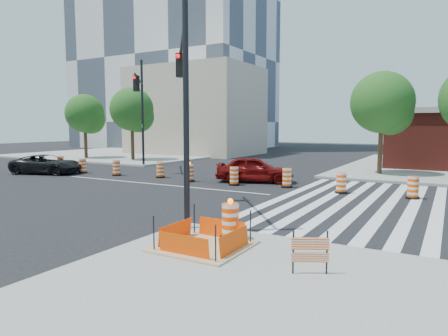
{
  "coord_description": "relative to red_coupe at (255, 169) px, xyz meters",
  "views": [
    {
      "loc": [
        14.45,
        -17.46,
        3.27
      ],
      "look_at": [
        5.6,
        -2.02,
        1.4
      ],
      "focal_mm": 32.0,
      "sensor_mm": 36.0,
      "label": 1
    }
  ],
  "objects": [
    {
      "name": "beige_midrise",
      "position": [
        -16.49,
        18.45,
        4.24
      ],
      "size": [
        14.0,
        10.0,
        10.0
      ],
      "primitive_type": "cube",
      "color": "tan",
      "rests_on": "ground"
    },
    {
      "name": "dark_suv",
      "position": [
        -14.23,
        -3.36,
        -0.1
      ],
      "size": [
        5.23,
        3.64,
        1.33
      ],
      "primitive_type": "imported",
      "rotation": [
        0.0,
        0.0,
        1.91
      ],
      "color": "black",
      "rests_on": "ground"
    },
    {
      "name": "lane_centerline",
      "position": [
        -4.49,
        -3.55,
        -0.76
      ],
      "size": [
        14.0,
        0.12,
        0.01
      ],
      "primitive_type": "cube",
      "color": "silver",
      "rests_on": "ground"
    },
    {
      "name": "tree_north_b",
      "position": [
        -15.98,
        7.15,
        3.83
      ],
      "size": [
        4.03,
        4.03,
        6.85
      ],
      "color": "#382314",
      "rests_on": "ground"
    },
    {
      "name": "median_drum_7",
      "position": [
        5.35,
        -1.45,
        -0.28
      ],
      "size": [
        0.6,
        0.6,
        1.02
      ],
      "color": "black",
      "rests_on": "ground"
    },
    {
      "name": "tree_north_a",
      "position": [
        -21.62,
        6.58,
        3.53
      ],
      "size": [
        3.77,
        3.77,
        6.4
      ],
      "color": "#382314",
      "rests_on": "ground"
    },
    {
      "name": "median_drum_8",
      "position": [
        8.52,
        -1.34,
        -0.28
      ],
      "size": [
        0.6,
        0.6,
        1.02
      ],
      "color": "black",
      "rests_on": "ground"
    },
    {
      "name": "tower_nw",
      "position": [
        -28.49,
        30.45,
        21.74
      ],
      "size": [
        28.0,
        18.0,
        45.0
      ],
      "primitive_type": "cube",
      "color": "silver",
      "rests_on": "ground"
    },
    {
      "name": "signal_pole_se",
      "position": [
        1.97,
        -9.8,
        4.11
      ],
      "size": [
        3.77,
        4.85,
        7.95
      ],
      "rotation": [
        0.0,
        0.0,
        2.23
      ],
      "color": "black",
      "rests_on": "ground"
    },
    {
      "name": "median_drum_5",
      "position": [
        -0.46,
        -1.69,
        -0.28
      ],
      "size": [
        0.6,
        0.6,
        1.02
      ],
      "color": "black",
      "rests_on": "ground"
    },
    {
      "name": "median_drum_0",
      "position": [
        -15.56,
        -1.22,
        -0.28
      ],
      "size": [
        0.6,
        0.6,
        1.02
      ],
      "color": "black",
      "rests_on": "ground"
    },
    {
      "name": "median_drum_4",
      "position": [
        -3.44,
        -1.72,
        -0.28
      ],
      "size": [
        0.6,
        0.6,
        1.18
      ],
      "color": "black",
      "rests_on": "ground"
    },
    {
      "name": "crosswalk_east",
      "position": [
        6.46,
        -3.55,
        -0.76
      ],
      "size": [
        6.75,
        13.5,
        0.01
      ],
      "color": "silver",
      "rests_on": "ground"
    },
    {
      "name": "excavation_pit",
      "position": [
        4.51,
        -12.55,
        -0.54
      ],
      "size": [
        2.2,
        2.2,
        0.9
      ],
      "color": "tan",
      "rests_on": "ground"
    },
    {
      "name": "median_drum_3",
      "position": [
        -6.09,
        -1.15,
        -0.28
      ],
      "size": [
        0.6,
        0.6,
        1.02
      ],
      "color": "black",
      "rests_on": "ground"
    },
    {
      "name": "barricade",
      "position": [
        7.47,
        -12.99,
        -0.1
      ],
      "size": [
        0.72,
        0.41,
        0.93
      ],
      "rotation": [
        0.0,
        0.0,
        0.49
      ],
      "color": "#FF5105",
      "rests_on": "ground"
    },
    {
      "name": "median_drum_6",
      "position": [
        2.37,
        -0.99,
        -0.28
      ],
      "size": [
        0.6,
        0.6,
        1.02
      ],
      "color": "black",
      "rests_on": "ground"
    },
    {
      "name": "pit_drum",
      "position": [
        4.75,
        -11.56,
        -0.14
      ],
      "size": [
        0.58,
        0.58,
        1.15
      ],
      "color": "black",
      "rests_on": "ground"
    },
    {
      "name": "red_coupe",
      "position": [
        0.0,
        0.0,
        0.0
      ],
      "size": [
        4.83,
        3.23,
        1.53
      ],
      "primitive_type": "imported",
      "rotation": [
        0.0,
        0.0,
        1.92
      ],
      "color": "#600908",
      "rests_on": "ground"
    },
    {
      "name": "median_drum_1",
      "position": [
        -12.38,
        -1.88,
        -0.28
      ],
      "size": [
        0.6,
        0.6,
        1.02
      ],
      "color": "black",
      "rests_on": "ground"
    },
    {
      "name": "ground",
      "position": [
        -4.49,
        -3.55,
        -0.76
      ],
      "size": [
        120.0,
        120.0,
        0.0
      ],
      "primitive_type": "plane",
      "color": "black",
      "rests_on": "ground"
    },
    {
      "name": "sidewalk_nw",
      "position": [
        -22.49,
        14.45,
        -0.69
      ],
      "size": [
        22.0,
        22.0,
        0.15
      ],
      "primitive_type": "cube",
      "color": "gray",
      "rests_on": "ground"
    },
    {
      "name": "signal_pole_nw",
      "position": [
        -10.84,
        2.51,
        4.37
      ],
      "size": [
        3.96,
        5.13,
        8.38
      ],
      "rotation": [
        0.0,
        0.0,
        -0.92
      ],
      "color": "black",
      "rests_on": "ground"
    },
    {
      "name": "median_drum_2",
      "position": [
        -9.33,
        -1.72,
        -0.28
      ],
      "size": [
        0.6,
        0.6,
        1.02
      ],
      "color": "black",
      "rests_on": "ground"
    },
    {
      "name": "tree_north_c",
      "position": [
        5.9,
        6.86,
        3.81
      ],
      "size": [
        4.01,
        4.01,
        6.81
      ],
      "color": "#382314",
      "rests_on": "ground"
    }
  ]
}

